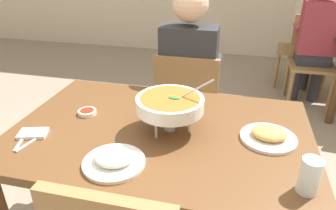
{
  "coord_description": "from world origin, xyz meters",
  "views": [
    {
      "loc": [
        0.32,
        -1.17,
        1.49
      ],
      "look_at": [
        0.0,
        0.15,
        0.81
      ],
      "focal_mm": 32.99,
      "sensor_mm": 36.0,
      "label": 1
    }
  ],
  "objects_px": {
    "drink_glass": "(309,177)",
    "patron_bg_left": "(318,35)",
    "appetizer_plate": "(269,136)",
    "chair_bg_middle": "(307,44)",
    "chair_diner_main": "(188,106)",
    "curry_bowl": "(170,104)",
    "chair_bg_left": "(312,56)",
    "patron_bg_middle": "(308,24)",
    "rice_plate": "(114,160)",
    "diner_main": "(189,73)",
    "sauce_dish": "(87,112)",
    "dining_table_main": "(161,148)"
  },
  "relations": [
    {
      "from": "chair_diner_main",
      "to": "chair_bg_middle",
      "type": "bearing_deg",
      "value": 60.42
    },
    {
      "from": "chair_diner_main",
      "to": "rice_plate",
      "type": "relative_size",
      "value": 3.75
    },
    {
      "from": "chair_bg_left",
      "to": "chair_bg_middle",
      "type": "relative_size",
      "value": 1.0
    },
    {
      "from": "diner_main",
      "to": "rice_plate",
      "type": "height_order",
      "value": "diner_main"
    },
    {
      "from": "rice_plate",
      "to": "drink_glass",
      "type": "bearing_deg",
      "value": 1.29
    },
    {
      "from": "chair_diner_main",
      "to": "chair_bg_left",
      "type": "bearing_deg",
      "value": 53.96
    },
    {
      "from": "dining_table_main",
      "to": "diner_main",
      "type": "height_order",
      "value": "diner_main"
    },
    {
      "from": "curry_bowl",
      "to": "rice_plate",
      "type": "bearing_deg",
      "value": -116.65
    },
    {
      "from": "dining_table_main",
      "to": "curry_bowl",
      "type": "bearing_deg",
      "value": 10.47
    },
    {
      "from": "chair_bg_middle",
      "to": "chair_bg_left",
      "type": "bearing_deg",
      "value": -92.5
    },
    {
      "from": "appetizer_plate",
      "to": "diner_main",
      "type": "bearing_deg",
      "value": 122.59
    },
    {
      "from": "sauce_dish",
      "to": "patron_bg_middle",
      "type": "relative_size",
      "value": 0.07
    },
    {
      "from": "diner_main",
      "to": "patron_bg_middle",
      "type": "xyz_separation_m",
      "value": [
        1.03,
        1.82,
        0.0
      ]
    },
    {
      "from": "chair_bg_left",
      "to": "patron_bg_left",
      "type": "relative_size",
      "value": 0.69
    },
    {
      "from": "appetizer_plate",
      "to": "chair_bg_middle",
      "type": "relative_size",
      "value": 0.27
    },
    {
      "from": "appetizer_plate",
      "to": "chair_bg_middle",
      "type": "distance_m",
      "value": 2.66
    },
    {
      "from": "appetizer_plate",
      "to": "chair_bg_left",
      "type": "distance_m",
      "value": 2.23
    },
    {
      "from": "dining_table_main",
      "to": "sauce_dish",
      "type": "bearing_deg",
      "value": 171.98
    },
    {
      "from": "rice_plate",
      "to": "chair_bg_left",
      "type": "height_order",
      "value": "chair_bg_left"
    },
    {
      "from": "curry_bowl",
      "to": "appetizer_plate",
      "type": "bearing_deg",
      "value": 2.4
    },
    {
      "from": "dining_table_main",
      "to": "rice_plate",
      "type": "distance_m",
      "value": 0.33
    },
    {
      "from": "patron_bg_left",
      "to": "patron_bg_middle",
      "type": "bearing_deg",
      "value": 91.44
    },
    {
      "from": "drink_glass",
      "to": "curry_bowl",
      "type": "bearing_deg",
      "value": 152.49
    },
    {
      "from": "sauce_dish",
      "to": "diner_main",
      "type": "bearing_deg",
      "value": 61.26
    },
    {
      "from": "curry_bowl",
      "to": "chair_bg_left",
      "type": "xyz_separation_m",
      "value": [
        1.0,
        2.16,
        -0.38
      ]
    },
    {
      "from": "chair_diner_main",
      "to": "curry_bowl",
      "type": "distance_m",
      "value": 0.82
    },
    {
      "from": "drink_glass",
      "to": "chair_bg_left",
      "type": "distance_m",
      "value": 2.5
    },
    {
      "from": "sauce_dish",
      "to": "drink_glass",
      "type": "bearing_deg",
      "value": -18.65
    },
    {
      "from": "chair_bg_middle",
      "to": "patron_bg_middle",
      "type": "relative_size",
      "value": 0.69
    },
    {
      "from": "sauce_dish",
      "to": "chair_diner_main",
      "type": "bearing_deg",
      "value": 60.11
    },
    {
      "from": "rice_plate",
      "to": "chair_bg_left",
      "type": "bearing_deg",
      "value": 64.95
    },
    {
      "from": "rice_plate",
      "to": "appetizer_plate",
      "type": "xyz_separation_m",
      "value": [
        0.58,
        0.32,
        0.0
      ]
    },
    {
      "from": "diner_main",
      "to": "rice_plate",
      "type": "xyz_separation_m",
      "value": [
        -0.11,
        -1.06,
        0.03
      ]
    },
    {
      "from": "diner_main",
      "to": "curry_bowl",
      "type": "xyz_separation_m",
      "value": [
        0.04,
        -0.76,
        0.14
      ]
    },
    {
      "from": "curry_bowl",
      "to": "patron_bg_middle",
      "type": "bearing_deg",
      "value": 69.14
    },
    {
      "from": "chair_diner_main",
      "to": "diner_main",
      "type": "distance_m",
      "value": 0.24
    },
    {
      "from": "drink_glass",
      "to": "patron_bg_left",
      "type": "distance_m",
      "value": 2.41
    },
    {
      "from": "chair_diner_main",
      "to": "rice_plate",
      "type": "height_order",
      "value": "chair_diner_main"
    },
    {
      "from": "curry_bowl",
      "to": "chair_bg_left",
      "type": "relative_size",
      "value": 0.37
    },
    {
      "from": "chair_bg_middle",
      "to": "patron_bg_left",
      "type": "relative_size",
      "value": 0.69
    },
    {
      "from": "curry_bowl",
      "to": "appetizer_plate",
      "type": "relative_size",
      "value": 1.39
    },
    {
      "from": "chair_diner_main",
      "to": "chair_bg_left",
      "type": "distance_m",
      "value": 1.77
    },
    {
      "from": "curry_bowl",
      "to": "sauce_dish",
      "type": "bearing_deg",
      "value": 173.8
    },
    {
      "from": "rice_plate",
      "to": "patron_bg_left",
      "type": "xyz_separation_m",
      "value": [
        1.15,
        2.39,
        -0.03
      ]
    },
    {
      "from": "curry_bowl",
      "to": "patron_bg_middle",
      "type": "xyz_separation_m",
      "value": [
        0.98,
        2.58,
        -0.14
      ]
    },
    {
      "from": "dining_table_main",
      "to": "chair_bg_middle",
      "type": "distance_m",
      "value": 2.82
    },
    {
      "from": "drink_glass",
      "to": "chair_bg_middle",
      "type": "bearing_deg",
      "value": 80.61
    },
    {
      "from": "chair_bg_middle",
      "to": "patron_bg_left",
      "type": "xyz_separation_m",
      "value": [
        -0.02,
        -0.51,
        0.24
      ]
    },
    {
      "from": "drink_glass",
      "to": "chair_diner_main",
      "type": "bearing_deg",
      "value": 120.08
    },
    {
      "from": "appetizer_plate",
      "to": "chair_bg_middle",
      "type": "height_order",
      "value": "chair_bg_middle"
    }
  ]
}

